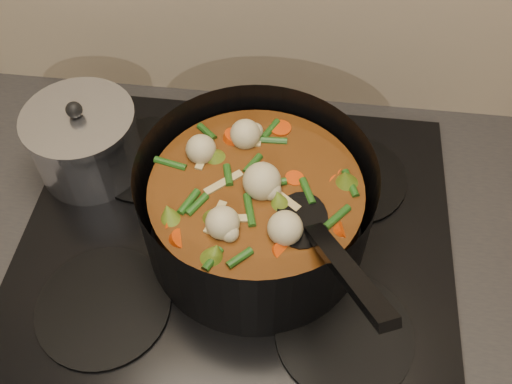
# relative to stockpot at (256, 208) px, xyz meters

# --- Properties ---
(counter) EXTENTS (2.64, 0.64, 0.91)m
(counter) POSITION_rel_stockpot_xyz_m (-0.03, -0.00, -0.54)
(counter) COLOR brown
(counter) RESTS_ON ground
(stovetop) EXTENTS (0.62, 0.54, 0.03)m
(stovetop) POSITION_rel_stockpot_xyz_m (-0.03, -0.00, -0.08)
(stovetop) COLOR black
(stovetop) RESTS_ON counter
(stockpot) EXTENTS (0.37, 0.41, 0.23)m
(stockpot) POSITION_rel_stockpot_xyz_m (0.00, 0.00, 0.00)
(stockpot) COLOR black
(stockpot) RESTS_ON stovetop
(saucepan) EXTENTS (0.17, 0.17, 0.14)m
(saucepan) POSITION_rel_stockpot_xyz_m (-0.27, 0.10, -0.01)
(saucepan) COLOR silver
(saucepan) RESTS_ON stovetop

